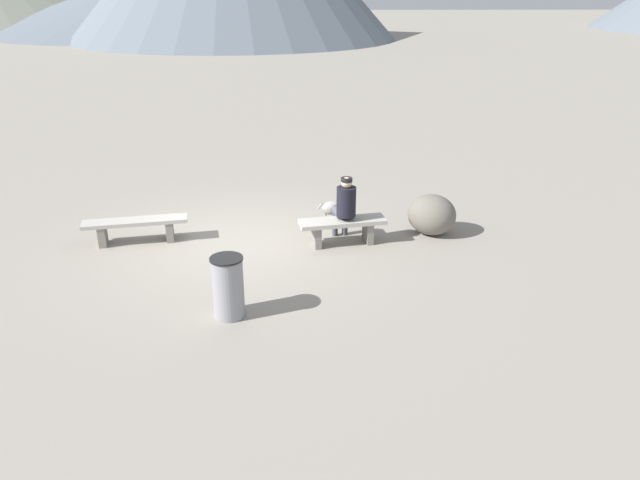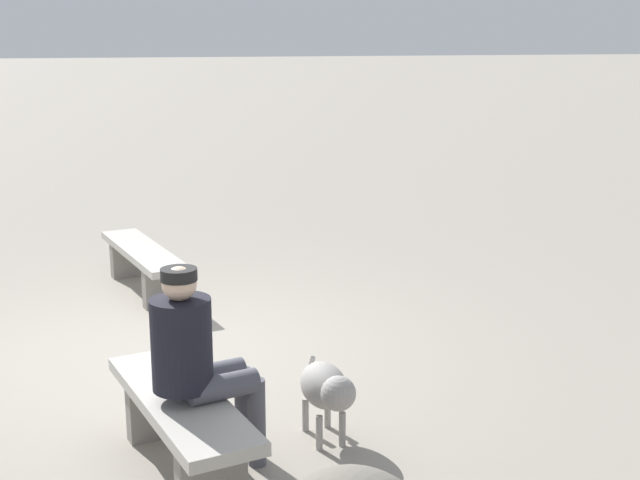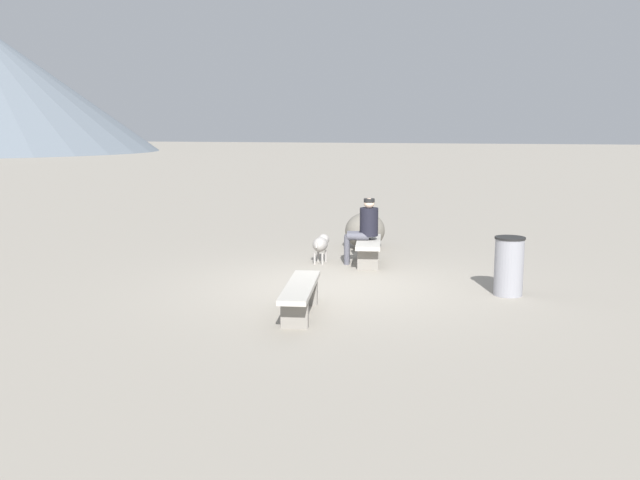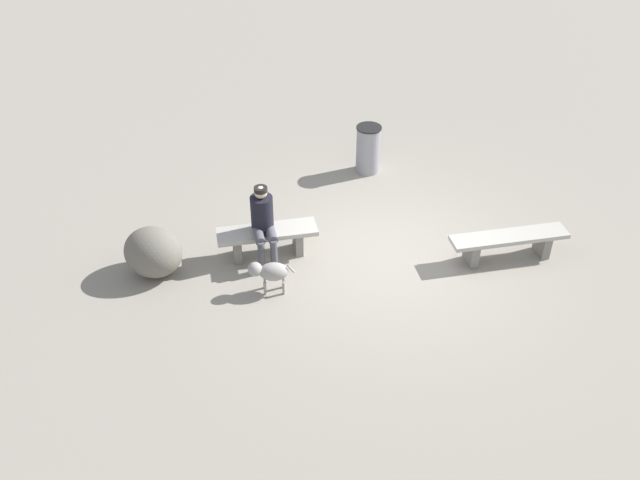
# 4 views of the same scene
# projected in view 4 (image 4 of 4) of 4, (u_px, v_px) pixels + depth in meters

# --- Properties ---
(ground) EXTENTS (210.00, 210.00, 0.06)m
(ground) POSITION_uv_depth(u_px,v_px,m) (388.00, 257.00, 11.46)
(ground) COLOR gray
(bench_left) EXTENTS (1.93, 0.73, 0.45)m
(bench_left) POSITION_uv_depth(u_px,v_px,m) (508.00, 242.00, 11.21)
(bench_left) COLOR gray
(bench_left) RESTS_ON ground
(bench_right) EXTENTS (1.64, 0.74, 0.48)m
(bench_right) POSITION_uv_depth(u_px,v_px,m) (267.00, 237.00, 11.28)
(bench_right) COLOR gray
(bench_right) RESTS_ON ground
(seated_person) EXTENTS (0.43, 0.66, 1.28)m
(seated_person) POSITION_uv_depth(u_px,v_px,m) (263.00, 219.00, 10.97)
(seated_person) COLOR black
(seated_person) RESTS_ON ground
(dog) EXTENTS (0.70, 0.30, 0.53)m
(dog) POSITION_uv_depth(u_px,v_px,m) (270.00, 272.00, 10.51)
(dog) COLOR gray
(dog) RESTS_ON ground
(trash_bin) EXTENTS (0.47, 0.47, 0.93)m
(trash_bin) POSITION_uv_depth(u_px,v_px,m) (368.00, 149.00, 13.35)
(trash_bin) COLOR gray
(trash_bin) RESTS_ON ground
(boulder) EXTENTS (1.21, 1.16, 0.78)m
(boulder) POSITION_uv_depth(u_px,v_px,m) (153.00, 252.00, 10.87)
(boulder) COLOR #6B665B
(boulder) RESTS_ON ground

